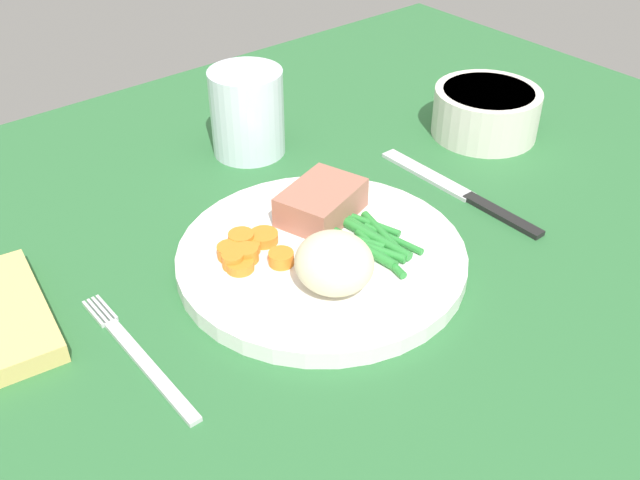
{
  "coord_description": "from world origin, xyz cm",
  "views": [
    {
      "loc": [
        -30.52,
        -38.8,
        41.25
      ],
      "look_at": [
        1.53,
        0.21,
        4.6
      ],
      "focal_mm": 40.59,
      "sensor_mm": 36.0,
      "label": 1
    }
  ],
  "objects_px": {
    "fork": "(139,356)",
    "dinner_plate": "(320,257)",
    "meat_portion": "(321,202)",
    "knife": "(461,193)",
    "salad_bowl": "(486,110)",
    "water_glass": "(248,118)"
  },
  "relations": [
    {
      "from": "dinner_plate",
      "to": "meat_portion",
      "type": "xyz_separation_m",
      "value": [
        0.03,
        0.04,
        0.02
      ]
    },
    {
      "from": "fork",
      "to": "salad_bowl",
      "type": "height_order",
      "value": "salad_bowl"
    },
    {
      "from": "fork",
      "to": "salad_bowl",
      "type": "bearing_deg",
      "value": 5.69
    },
    {
      "from": "water_glass",
      "to": "fork",
      "type": "bearing_deg",
      "value": -139.72
    },
    {
      "from": "meat_portion",
      "to": "fork",
      "type": "relative_size",
      "value": 0.47
    },
    {
      "from": "meat_portion",
      "to": "water_glass",
      "type": "bearing_deg",
      "value": 78.07
    },
    {
      "from": "knife",
      "to": "fork",
      "type": "bearing_deg",
      "value": -175.88
    },
    {
      "from": "fork",
      "to": "knife",
      "type": "relative_size",
      "value": 0.81
    },
    {
      "from": "fork",
      "to": "dinner_plate",
      "type": "bearing_deg",
      "value": -2.1
    },
    {
      "from": "meat_portion",
      "to": "water_glass",
      "type": "height_order",
      "value": "water_glass"
    },
    {
      "from": "meat_portion",
      "to": "dinner_plate",
      "type": "bearing_deg",
      "value": -130.6
    },
    {
      "from": "water_glass",
      "to": "knife",
      "type": "bearing_deg",
      "value": -61.87
    },
    {
      "from": "dinner_plate",
      "to": "water_glass",
      "type": "height_order",
      "value": "water_glass"
    },
    {
      "from": "water_glass",
      "to": "salad_bowl",
      "type": "bearing_deg",
      "value": -30.7
    },
    {
      "from": "dinner_plate",
      "to": "water_glass",
      "type": "relative_size",
      "value": 2.69
    },
    {
      "from": "dinner_plate",
      "to": "knife",
      "type": "xyz_separation_m",
      "value": [
        0.18,
        -0.0,
        -0.01
      ]
    },
    {
      "from": "meat_portion",
      "to": "knife",
      "type": "distance_m",
      "value": 0.16
    },
    {
      "from": "dinner_plate",
      "to": "water_glass",
      "type": "distance_m",
      "value": 0.22
    },
    {
      "from": "meat_portion",
      "to": "fork",
      "type": "xyz_separation_m",
      "value": [
        -0.21,
        -0.04,
        -0.03
      ]
    },
    {
      "from": "meat_portion",
      "to": "water_glass",
      "type": "distance_m",
      "value": 0.17
    },
    {
      "from": "meat_portion",
      "to": "salad_bowl",
      "type": "bearing_deg",
      "value": 6.49
    },
    {
      "from": "dinner_plate",
      "to": "meat_portion",
      "type": "height_order",
      "value": "meat_portion"
    }
  ]
}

